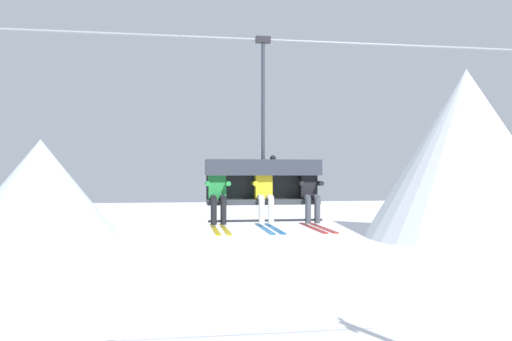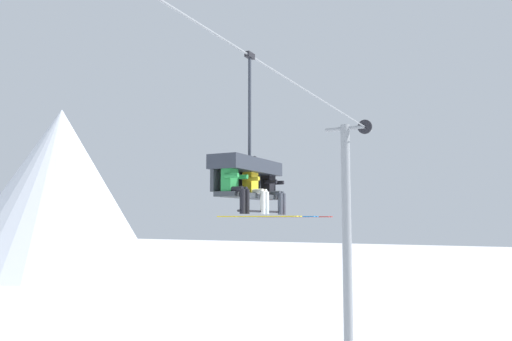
{
  "view_description": "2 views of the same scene",
  "coord_description": "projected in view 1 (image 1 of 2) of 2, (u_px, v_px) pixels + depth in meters",
  "views": [
    {
      "loc": [
        -2.09,
        -10.17,
        6.38
      ],
      "look_at": [
        -0.68,
        -0.93,
        6.43
      ],
      "focal_mm": 35.0,
      "sensor_mm": 36.0,
      "label": 1
    },
    {
      "loc": [
        -9.92,
        -5.81,
        5.34
      ],
      "look_at": [
        -0.37,
        -0.87,
        6.4
      ],
      "focal_mm": 35.0,
      "sensor_mm": 36.0,
      "label": 2
    }
  ],
  "objects": [
    {
      "name": "mountain_peak_east",
      "position": [
        466.0,
        153.0,
        49.21
      ],
      "size": [
        19.83,
        19.83,
        16.69
      ],
      "color": "white",
      "rests_on": "ground_plane"
    },
    {
      "name": "mountain_peak_central",
      "position": [
        40.0,
        188.0,
        50.82
      ],
      "size": [
        15.17,
        15.17,
        9.84
      ],
      "color": "silver",
      "rests_on": "ground_plane"
    },
    {
      "name": "chairlift_chair",
      "position": [
        262.0,
        174.0,
        9.57
      ],
      "size": [
        2.18,
        0.74,
        3.51
      ],
      "color": "#33383D"
    },
    {
      "name": "lift_cable",
      "position": [
        334.0,
        43.0,
        9.73
      ],
      "size": [
        18.25,
        0.05,
        0.05
      ],
      "color": "gray"
    },
    {
      "name": "skier_yellow",
      "position": [
        264.0,
        190.0,
        9.36
      ],
      "size": [
        0.48,
        1.7,
        1.34
      ],
      "color": "yellow"
    },
    {
      "name": "skier_green",
      "position": [
        218.0,
        191.0,
        9.22
      ],
      "size": [
        0.46,
        1.7,
        1.23
      ],
      "color": "#23843D"
    },
    {
      "name": "skier_black",
      "position": [
        310.0,
        190.0,
        9.49
      ],
      "size": [
        0.46,
        1.7,
        1.23
      ],
      "color": "black"
    }
  ]
}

